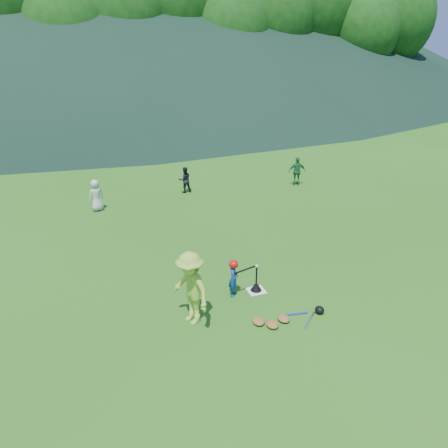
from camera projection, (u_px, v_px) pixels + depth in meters
name	position (u px, v px, depth m)	size (l,w,h in m)	color
ground	(256.00, 291.00, 11.47)	(120.00, 120.00, 0.00)	#225413
home_plate	(256.00, 290.00, 11.46)	(0.45, 0.45, 0.02)	silver
baseball	(257.00, 266.00, 11.18)	(0.08, 0.08, 0.08)	white
batter_child	(233.00, 278.00, 11.09)	(0.36, 0.23, 0.98)	navy
adult_coach	(191.00, 288.00, 9.88)	(1.16, 0.67, 1.80)	#92BD37
fielder_a	(96.00, 195.00, 16.54)	(0.60, 0.39, 1.22)	#BABABA
fielder_b	(185.00, 180.00, 18.52)	(0.54, 0.42, 1.11)	black
fielder_c	(297.00, 171.00, 19.39)	(0.75, 0.31, 1.28)	#1F6834
batting_tee	(256.00, 286.00, 11.42)	(0.30, 0.30, 0.68)	black
batter_gear	(234.00, 265.00, 10.94)	(0.73, 0.26, 0.34)	#B20F0B
equipment_pile	(284.00, 319.00, 10.22)	(1.80, 0.75, 0.19)	olive
outfield_fence	(118.00, 110.00, 35.41)	(70.07, 0.08, 1.33)	gray
tree_line	(104.00, 11.00, 37.55)	(70.04, 11.40, 14.82)	#382314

